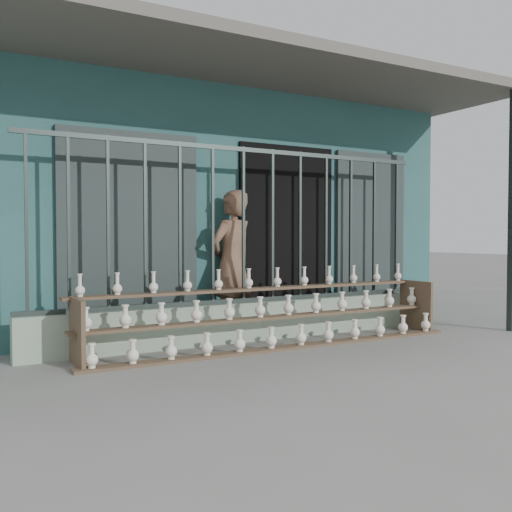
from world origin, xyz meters
TOP-DOWN VIEW (x-y plane):
  - ground at (0.00, 0.00)m, footprint 60.00×60.00m
  - workshop_building at (0.00, 4.23)m, footprint 7.40×6.60m
  - parapet_wall at (0.00, 1.30)m, footprint 5.00×0.20m
  - security_fence at (-0.00, 1.30)m, footprint 5.00×0.04m
  - shelf_rack at (0.18, 0.89)m, footprint 4.50×0.68m
  - elderly_woman at (-0.00, 1.59)m, footprint 0.76×0.63m

SIDE VIEW (x-z plane):
  - ground at x=0.00m, z-range 0.00..0.00m
  - parapet_wall at x=0.00m, z-range 0.00..0.45m
  - shelf_rack at x=0.18m, z-range -0.07..0.79m
  - elderly_woman at x=0.00m, z-range 0.00..1.77m
  - security_fence at x=0.00m, z-range 0.45..2.25m
  - workshop_building at x=0.00m, z-range 0.02..3.23m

